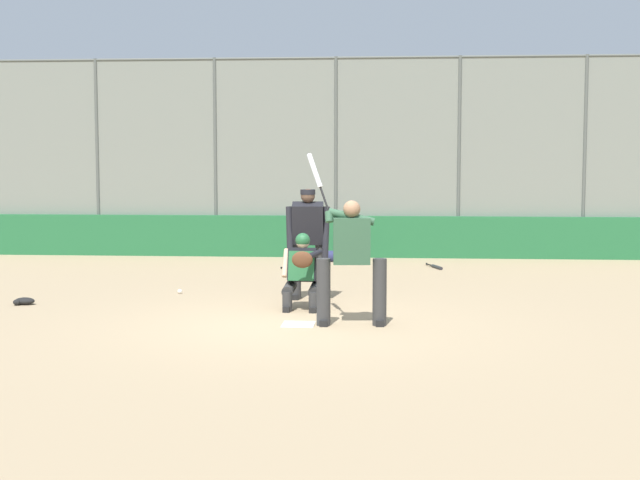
{
  "coord_description": "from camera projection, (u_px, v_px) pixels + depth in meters",
  "views": [
    {
      "loc": [
        -1.18,
        11.69,
        2.19
      ],
      "look_at": [
        -0.21,
        -1.0,
        1.05
      ],
      "focal_mm": 50.0,
      "sensor_mm": 36.0,
      "label": 1
    }
  ],
  "objects": [
    {
      "name": "catcher_behind_plate",
      "position": [
        302.0,
        270.0,
        13.02
      ],
      "size": [
        0.6,
        0.71,
        1.13
      ],
      "rotation": [
        0.0,
        0.0,
        -0.06
      ],
      "color": "#333333",
      "rests_on": "ground_plane"
    },
    {
      "name": "spare_bat_by_padding",
      "position": [
        305.0,
        267.0,
        18.16
      ],
      "size": [
        0.75,
        0.42,
        0.07
      ],
      "rotation": [
        0.0,
        0.0,
        3.61
      ],
      "color": "black",
      "rests_on": "ground_plane"
    },
    {
      "name": "fielding_glove_on_dirt",
      "position": [
        24.0,
        301.0,
        13.54
      ],
      "size": [
        0.31,
        0.23,
        0.11
      ],
      "color": "black",
      "rests_on": "ground_plane"
    },
    {
      "name": "baseball_loose",
      "position": [
        180.0,
        291.0,
        14.68
      ],
      "size": [
        0.07,
        0.07,
        0.07
      ],
      "primitive_type": "sphere",
      "color": "white",
      "rests_on": "ground_plane"
    },
    {
      "name": "backstop_fence",
      "position": [
        336.0,
        154.0,
        20.13
      ],
      "size": [
        16.65,
        0.08,
        4.51
      ],
      "color": "#515651",
      "rests_on": "ground_plane"
    },
    {
      "name": "equipment_bag_dugout_side",
      "position": [
        332.0,
        256.0,
        19.31
      ],
      "size": [
        1.15,
        0.24,
        0.24
      ],
      "color": "navy",
      "rests_on": "ground_plane"
    },
    {
      "name": "spare_bat_near_backstop",
      "position": [
        436.0,
        267.0,
        18.12
      ],
      "size": [
        0.31,
        0.81,
        0.07
      ],
      "rotation": [
        0.0,
        0.0,
        1.89
      ],
      "color": "black",
      "rests_on": "ground_plane"
    },
    {
      "name": "padding_wall",
      "position": [
        336.0,
        237.0,
        20.2
      ],
      "size": [
        16.24,
        0.18,
        0.94
      ],
      "primitive_type": "cube",
      "color": "#236638",
      "rests_on": "ground_plane"
    },
    {
      "name": "bleachers_beyond",
      "position": [
        291.0,
        227.0,
        22.88
      ],
      "size": [
        11.6,
        2.5,
        1.48
      ],
      "color": "slate",
      "rests_on": "ground_plane"
    },
    {
      "name": "home_plate_marker",
      "position": [
        298.0,
        324.0,
        11.9
      ],
      "size": [
        0.43,
        0.43,
        0.01
      ],
      "primitive_type": "cube",
      "color": "white",
      "rests_on": "ground_plane"
    },
    {
      "name": "batter_at_plate",
      "position": [
        351.0,
        257.0,
        11.78
      ],
      "size": [
        1.11,
        0.62,
        2.29
      ],
      "rotation": [
        0.0,
        0.0,
        0.07
      ],
      "color": "#333333",
      "rests_on": "ground_plane"
    },
    {
      "name": "umpire_home",
      "position": [
        308.0,
        240.0,
        13.96
      ],
      "size": [
        0.71,
        0.45,
        1.75
      ],
      "rotation": [
        0.0,
        0.0,
        0.05
      ],
      "color": "#333333",
      "rests_on": "ground_plane"
    },
    {
      "name": "ground_plane",
      "position": [
        298.0,
        325.0,
        11.9
      ],
      "size": [
        160.0,
        160.0,
        0.0
      ],
      "primitive_type": "plane",
      "color": "tan"
    }
  ]
}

